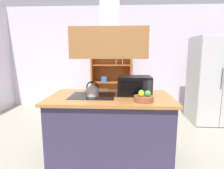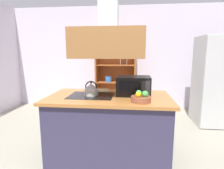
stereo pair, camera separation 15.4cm
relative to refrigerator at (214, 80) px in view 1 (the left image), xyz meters
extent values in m
cube|color=silver|center=(-2.10, 1.12, 0.44)|extent=(6.00, 0.12, 2.70)
cube|color=#322E4A|center=(-2.09, -1.52, -0.48)|extent=(1.58, 0.84, 0.86)
cube|color=#A76A32|center=(-2.09, -1.52, -0.03)|extent=(1.66, 0.92, 0.04)
cube|color=black|center=(-2.34, -1.52, -0.01)|extent=(0.60, 0.48, 0.00)
cube|color=brown|center=(-2.09, -1.52, 0.68)|extent=(0.90, 0.70, 0.36)
cube|color=silver|center=(0.00, 0.01, 0.00)|extent=(0.90, 0.72, 1.82)
cube|color=#BCBEBD|center=(-0.23, -0.36, 0.00)|extent=(0.44, 0.03, 1.78)
cylinder|color=#4C4C51|center=(-0.04, -0.39, 0.09)|extent=(0.02, 0.02, 0.40)
cube|color=#994E20|center=(-2.72, 0.86, -0.01)|extent=(0.04, 0.40, 1.80)
cube|color=#994E20|center=(-1.72, 0.86, -0.01)|extent=(0.04, 0.40, 1.80)
cube|color=#994E20|center=(-2.22, 0.86, 0.87)|extent=(1.04, 0.40, 0.03)
cube|color=#994E20|center=(-2.22, 0.86, -0.87)|extent=(1.04, 0.40, 0.08)
cube|color=#994E20|center=(-2.22, 1.05, -0.01)|extent=(1.04, 0.02, 1.80)
cube|color=#994E20|center=(-2.22, 0.86, -0.19)|extent=(0.96, 0.36, 0.02)
cube|color=#994E20|center=(-2.22, 0.86, 0.26)|extent=(0.96, 0.36, 0.02)
cylinder|color=#3366A9|center=(-2.41, 0.81, -0.15)|extent=(0.18, 0.18, 0.05)
cylinder|color=#3569A3|center=(-2.41, 0.81, -0.11)|extent=(0.17, 0.17, 0.05)
cylinder|color=#3965AB|center=(-2.41, 0.81, -0.06)|extent=(0.16, 0.16, 0.05)
cylinder|color=silver|center=(-2.09, 0.82, 0.33)|extent=(0.01, 0.01, 0.12)
cone|color=silver|center=(-2.09, 0.82, 0.43)|extent=(0.07, 0.07, 0.08)
cylinder|color=silver|center=(-1.93, 0.82, 0.33)|extent=(0.01, 0.01, 0.12)
cone|color=silver|center=(-1.93, 0.82, 0.43)|extent=(0.07, 0.07, 0.08)
cylinder|color=beige|center=(-2.34, -1.52, 0.04)|extent=(0.18, 0.18, 0.10)
cone|color=#ADBBC8|center=(-2.34, -1.52, 0.12)|extent=(0.17, 0.17, 0.06)
sphere|color=black|center=(-2.34, -1.52, 0.17)|extent=(0.03, 0.03, 0.03)
torus|color=black|center=(-2.34, -1.52, 0.11)|extent=(0.17, 0.02, 0.17)
cube|color=tan|center=(-2.32, -1.21, 0.00)|extent=(0.36, 0.26, 0.02)
cube|color=black|center=(-1.77, -1.42, 0.12)|extent=(0.46, 0.34, 0.26)
cube|color=black|center=(-1.83, -1.59, 0.12)|extent=(0.26, 0.01, 0.17)
cube|color=#262628|center=(-1.61, -1.59, 0.12)|extent=(0.11, 0.01, 0.20)
cylinder|color=brown|center=(-1.68, -1.79, 0.03)|extent=(0.24, 0.24, 0.07)
sphere|color=green|center=(-1.63, -1.79, 0.09)|extent=(0.08, 0.08, 0.08)
sphere|color=green|center=(-1.71, -1.75, 0.09)|extent=(0.07, 0.07, 0.07)
sphere|color=yellow|center=(-1.71, -1.83, 0.09)|extent=(0.07, 0.07, 0.07)
camera|label=1|loc=(-1.95, -3.95, 0.57)|focal=29.45mm
camera|label=2|loc=(-1.79, -3.94, 0.57)|focal=29.45mm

